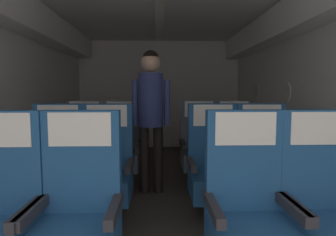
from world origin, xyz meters
TOP-DOWN VIEW (x-y plane):
  - ground at (0.00, 2.84)m, footprint 3.53×6.08m
  - fuselage_shell at (0.00, 3.11)m, footprint 3.41×5.73m
  - seat_a_left_aisle at (-0.49, 1.36)m, footprint 0.49×0.49m
  - seat_a_right_aisle at (0.95, 1.36)m, footprint 0.49×0.49m
  - seat_a_right_window at (0.49, 1.36)m, footprint 0.49×0.49m
  - seat_b_left_window at (-0.95, 2.32)m, footprint 0.49×0.49m
  - seat_b_left_aisle at (-0.50, 2.32)m, footprint 0.49×0.49m
  - seat_b_right_aisle at (0.94, 2.32)m, footprint 0.49×0.49m
  - seat_b_right_window at (0.49, 2.33)m, footprint 0.49×0.49m
  - seat_c_left_window at (-0.96, 3.31)m, footprint 0.49×0.49m
  - seat_c_left_aisle at (-0.49, 3.29)m, footprint 0.49×0.49m
  - seat_c_right_aisle at (0.94, 3.28)m, footprint 0.49×0.49m
  - seat_c_right_window at (0.49, 3.31)m, footprint 0.49×0.49m
  - flight_attendant at (-0.11, 3.00)m, footprint 0.43×0.28m

SIDE VIEW (x-z plane):
  - ground at x=0.00m, z-range -0.02..0.00m
  - seat_a_left_aisle at x=-0.49m, z-range -0.08..0.96m
  - seat_a_right_aisle at x=0.95m, z-range -0.08..0.96m
  - seat_a_right_window at x=0.49m, z-range -0.08..0.96m
  - seat_b_left_window at x=-0.95m, z-range -0.08..0.96m
  - seat_b_left_aisle at x=-0.50m, z-range -0.08..0.96m
  - seat_b_right_aisle at x=0.94m, z-range -0.08..0.96m
  - seat_b_right_window at x=0.49m, z-range -0.08..0.96m
  - seat_c_left_window at x=-0.96m, z-range -0.08..0.96m
  - seat_c_left_aisle at x=-0.49m, z-range -0.08..0.96m
  - seat_c_right_aisle at x=0.94m, z-range -0.08..0.96m
  - seat_c_right_window at x=0.49m, z-range -0.08..0.96m
  - flight_attendant at x=-0.11m, z-range 0.19..1.80m
  - fuselage_shell at x=0.00m, z-range 0.46..2.71m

